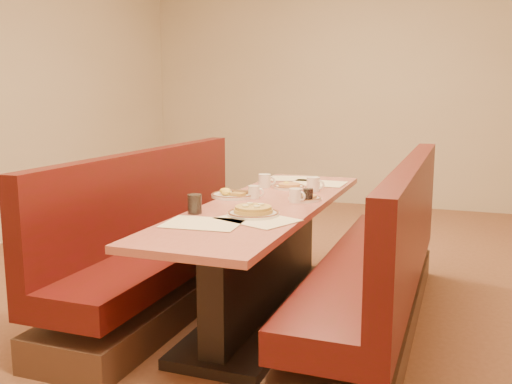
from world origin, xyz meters
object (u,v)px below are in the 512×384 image
(coffee_mug_d, at_px, (265,181))
(soda_tumbler_near, at_px, (195,204))
(booth_right, at_px, (380,273))
(eggs_plate, at_px, (233,194))
(soda_tumbler_mid, at_px, (308,195))
(booth_left, at_px, (167,250))
(diner_table, at_px, (267,259))
(coffee_mug_b, at_px, (254,192))
(pancake_plate, at_px, (253,212))
(coffee_mug_a, at_px, (296,195))
(coffee_mug_c, at_px, (314,184))

(coffee_mug_d, height_order, soda_tumbler_near, soda_tumbler_near)
(booth_right, xyz_separation_m, eggs_plate, (-1.01, 0.11, 0.41))
(eggs_plate, relative_size, soda_tumbler_mid, 3.43)
(eggs_plate, distance_m, soda_tumbler_mid, 0.52)
(booth_left, bearing_deg, booth_right, 0.00)
(diner_table, relative_size, booth_left, 1.00)
(coffee_mug_b, height_order, soda_tumbler_near, soda_tumbler_near)
(pancake_plate, relative_size, coffee_mug_a, 2.59)
(booth_left, distance_m, soda_tumbler_mid, 1.07)
(booth_right, distance_m, soda_tumbler_near, 1.20)
(coffee_mug_d, bearing_deg, diner_table, -78.13)
(coffee_mug_c, relative_size, coffee_mug_d, 1.02)
(booth_left, height_order, coffee_mug_a, booth_left)
(diner_table, distance_m, coffee_mug_c, 0.69)
(booth_left, relative_size, coffee_mug_c, 18.80)
(pancake_plate, distance_m, coffee_mug_d, 1.00)
(coffee_mug_c, distance_m, coffee_mug_d, 0.38)
(diner_table, distance_m, pancake_plate, 0.57)
(coffee_mug_b, xyz_separation_m, soda_tumbler_near, (-0.16, -0.57, 0.01))
(coffee_mug_c, height_order, soda_tumbler_mid, coffee_mug_c)
(pancake_plate, distance_m, eggs_plate, 0.62)
(coffee_mug_b, xyz_separation_m, coffee_mug_d, (-0.08, 0.44, 0.01))
(eggs_plate, height_order, soda_tumbler_mid, soda_tumbler_mid)
(coffee_mug_d, bearing_deg, eggs_plate, -108.01)
(diner_table, relative_size, coffee_mug_c, 18.80)
(diner_table, height_order, pancake_plate, pancake_plate)
(coffee_mug_d, bearing_deg, booth_right, -39.05)
(booth_right, bearing_deg, coffee_mug_c, 137.36)
(diner_table, xyz_separation_m, coffee_mug_b, (-0.12, 0.11, 0.42))
(soda_tumbler_mid, bearing_deg, coffee_mug_c, 99.55)
(eggs_plate, height_order, coffee_mug_d, coffee_mug_d)
(booth_left, bearing_deg, pancake_plate, -27.30)
(diner_table, distance_m, soda_tumbler_near, 0.70)
(diner_table, distance_m, eggs_plate, 0.49)
(coffee_mug_b, bearing_deg, diner_table, -38.33)
(booth_right, height_order, coffee_mug_d, booth_right)
(coffee_mug_c, xyz_separation_m, soda_tumbler_mid, (0.07, -0.40, -0.01))
(eggs_plate, height_order, soda_tumbler_near, soda_tumbler_near)
(booth_left, bearing_deg, coffee_mug_d, 46.32)
(eggs_plate, distance_m, soda_tumbler_near, 0.57)
(eggs_plate, bearing_deg, soda_tumbler_near, -90.02)
(coffee_mug_a, bearing_deg, booth_left, -156.07)
(booth_left, xyz_separation_m, coffee_mug_c, (0.91, 0.51, 0.44))
(pancake_plate, xyz_separation_m, coffee_mug_c, (0.11, 0.92, 0.03))
(booth_left, xyz_separation_m, booth_right, (1.46, 0.00, 0.00))
(coffee_mug_a, relative_size, soda_tumbler_mid, 1.32)
(diner_table, bearing_deg, coffee_mug_b, 139.16)
(pancake_plate, bearing_deg, coffee_mug_b, 109.77)
(booth_right, relative_size, coffee_mug_c, 18.80)
(booth_right, distance_m, coffee_mug_d, 1.17)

